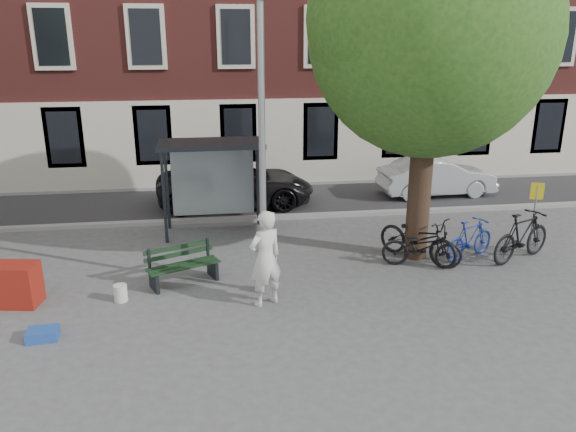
# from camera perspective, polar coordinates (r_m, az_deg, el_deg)

# --- Properties ---
(ground) EXTENTS (90.00, 90.00, 0.00)m
(ground) POSITION_cam_1_polar(r_m,az_deg,el_deg) (12.45, -2.43, -7.64)
(ground) COLOR #4C4C4F
(ground) RESTS_ON ground
(road) EXTENTS (40.00, 4.00, 0.01)m
(road) POSITION_cam_1_polar(r_m,az_deg,el_deg) (18.98, -4.56, 1.45)
(road) COLOR #28282B
(road) RESTS_ON ground
(curb_near) EXTENTS (40.00, 0.25, 0.12)m
(curb_near) POSITION_cam_1_polar(r_m,az_deg,el_deg) (17.06, -4.12, -0.25)
(curb_near) COLOR gray
(curb_near) RESTS_ON ground
(curb_far) EXTENTS (40.00, 0.25, 0.12)m
(curb_far) POSITION_cam_1_polar(r_m,az_deg,el_deg) (20.89, -4.92, 3.13)
(curb_far) COLOR gray
(curb_far) RESTS_ON ground
(lamppost) EXTENTS (0.28, 0.35, 6.11)m
(lamppost) POSITION_cam_1_polar(r_m,az_deg,el_deg) (11.52, -2.61, 4.95)
(lamppost) COLOR #9EA0A3
(lamppost) RESTS_ON ground
(tree_right) EXTENTS (5.76, 5.60, 8.20)m
(tree_right) POSITION_cam_1_polar(r_m,az_deg,el_deg) (13.55, 14.66, 18.43)
(tree_right) COLOR black
(tree_right) RESTS_ON ground
(bus_shelter) EXTENTS (2.85, 1.45, 2.62)m
(bus_shelter) POSITION_cam_1_polar(r_m,az_deg,el_deg) (15.68, -6.26, 5.10)
(bus_shelter) COLOR #1E2328
(bus_shelter) RESTS_ON ground
(painter) EXTENTS (0.89, 0.78, 2.04)m
(painter) POSITION_cam_1_polar(r_m,az_deg,el_deg) (11.48, -2.32, -4.33)
(painter) COLOR silver
(painter) RESTS_ON ground
(bench) EXTENTS (1.70, 1.10, 0.84)m
(bench) POSITION_cam_1_polar(r_m,az_deg,el_deg) (12.91, -10.63, -5.10)
(bench) COLOR #1E2328
(bench) RESTS_ON ground
(bike_a) EXTENTS (2.02, 1.22, 1.00)m
(bike_a) POSITION_cam_1_polar(r_m,az_deg,el_deg) (13.89, 13.46, -3.11)
(bike_a) COLOR black
(bike_a) RESTS_ON ground
(bike_b) EXTENTS (1.73, 1.19, 1.02)m
(bike_b) POSITION_cam_1_polar(r_m,az_deg,el_deg) (14.74, 17.99, -2.23)
(bike_b) COLOR navy
(bike_b) RESTS_ON ground
(bike_c) EXTENTS (1.93, 2.22, 1.16)m
(bike_c) POSITION_cam_1_polar(r_m,az_deg,el_deg) (14.25, 13.06, -2.20)
(bike_c) COLOR black
(bike_c) RESTS_ON ground
(bike_d) EXTENTS (2.15, 1.43, 1.26)m
(bike_d) POSITION_cam_1_polar(r_m,az_deg,el_deg) (15.02, 22.67, -1.91)
(bike_d) COLOR black
(bike_d) RESTS_ON ground
(car_dark) EXTENTS (5.08, 2.35, 1.41)m
(car_dark) POSITION_cam_1_polar(r_m,az_deg,el_deg) (18.50, -5.33, 3.25)
(car_dark) COLOR black
(car_dark) RESTS_ON ground
(car_silver) EXTENTS (4.08, 1.60, 1.32)m
(car_silver) POSITION_cam_1_polar(r_m,az_deg,el_deg) (20.26, 14.87, 3.88)
(car_silver) COLOR #B1B5B9
(car_silver) RESTS_ON ground
(red_stand) EXTENTS (0.99, 0.74, 0.90)m
(red_stand) POSITION_cam_1_polar(r_m,az_deg,el_deg) (12.96, -25.91, -6.29)
(red_stand) COLOR maroon
(red_stand) RESTS_ON ground
(blue_crate) EXTENTS (0.58, 0.44, 0.20)m
(blue_crate) POSITION_cam_1_polar(r_m,az_deg,el_deg) (11.52, -23.66, -10.94)
(blue_crate) COLOR #214899
(blue_crate) RESTS_ON ground
(bucket_a) EXTENTS (0.37, 0.37, 0.36)m
(bucket_a) POSITION_cam_1_polar(r_m,az_deg,el_deg) (12.45, -16.64, -7.50)
(bucket_a) COLOR silver
(bucket_a) RESTS_ON ground
(notice_sign) EXTENTS (0.31, 0.14, 1.87)m
(notice_sign) POSITION_cam_1_polar(r_m,az_deg,el_deg) (15.40, 23.84, 1.21)
(notice_sign) COLOR #9EA0A3
(notice_sign) RESTS_ON ground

